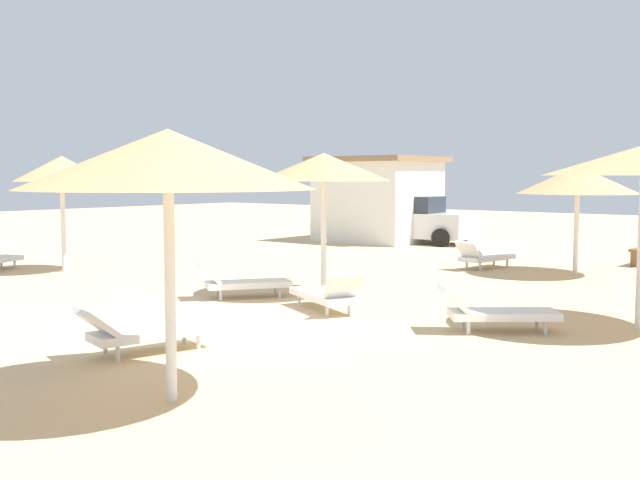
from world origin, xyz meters
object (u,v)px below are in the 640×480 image
lounger_5 (484,256)px  parked_car (416,221)px  lounger_1 (242,282)px  lounger_2 (143,331)px  parasol_1 (324,168)px  parasol_2 (168,160)px  beach_cabana (378,199)px  parasol_5 (578,180)px  parasol_4 (62,169)px  lounger_6 (495,312)px  lounger_7 (327,294)px

lounger_5 → parked_car: parked_car is taller
lounger_1 → lounger_2: bearing=-62.0°
parasol_1 → lounger_1: bearing=-129.6°
parked_car → parasol_2: bearing=-66.4°
lounger_1 → beach_cabana: bearing=112.5°
parasol_5 → lounger_1: bearing=-117.4°
parasol_4 → parasol_5: (10.53, 7.63, -0.27)m
lounger_1 → lounger_6: bearing=1.5°
parasol_4 → beach_cabana: (1.27, 12.52, -1.03)m
lounger_7 → lounger_6: bearing=5.0°
lounger_1 → lounger_5: lounger_5 is taller
parked_car → parasol_1: bearing=-67.5°
parasol_2 → lounger_6: size_ratio=1.71×
parasol_4 → lounger_7: (8.79, -0.25, -2.31)m
parasol_4 → lounger_1: parasol_4 is taller
lounger_1 → lounger_6: lounger_1 is taller
parasol_1 → lounger_6: 5.09m
parasol_2 → lounger_1: parasol_2 is taller
parasol_1 → parasol_5: parasol_1 is taller
lounger_2 → parasol_2: bearing=-30.7°
lounger_6 → lounger_5: bearing=117.3°
parasol_5 → lounger_5: size_ratio=1.52×
parasol_4 → lounger_7: bearing=-1.6°
lounger_5 → parked_car: 7.66m
parasol_5 → lounger_2: (-1.77, -12.00, -2.05)m
parked_car → lounger_7: bearing=-65.2°
parasol_4 → parasol_5: 13.01m
lounger_1 → lounger_2: size_ratio=0.96×
parasol_5 → lounger_7: parasol_5 is taller
lounger_7 → parasol_4: bearing=178.4°
parasol_2 → lounger_6: (1.18, 5.59, -2.32)m
lounger_7 → parked_car: 14.34m
parasol_2 → lounger_5: parasol_2 is taller
lounger_2 → parasol_1: bearing=101.9°
parasol_2 → lounger_7: size_ratio=1.64×
parasol_2 → beach_cabana: bearing=117.7°
parasol_2 → parasol_4: bearing=152.7°
lounger_1 → lounger_7: (2.29, -0.13, 0.01)m
parasol_4 → parked_car: parasol_4 is taller
beach_cabana → lounger_2: bearing=-66.1°
parasol_1 → parasol_2: parasol_2 is taller
parasol_2 → parked_car: (-7.99, 18.33, -1.82)m
parasol_2 → parasol_4: size_ratio=1.07×
lounger_2 → beach_cabana: bearing=113.9°
lounger_7 → beach_cabana: (-7.52, 12.77, 1.29)m
parasol_1 → parasol_2: bearing=-64.7°
lounger_6 → beach_cabana: 16.49m
parasol_4 → lounger_1: bearing=-1.1°
parasol_4 → parasol_1: bearing=8.9°
parasol_1 → parasol_2: size_ratio=0.92×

